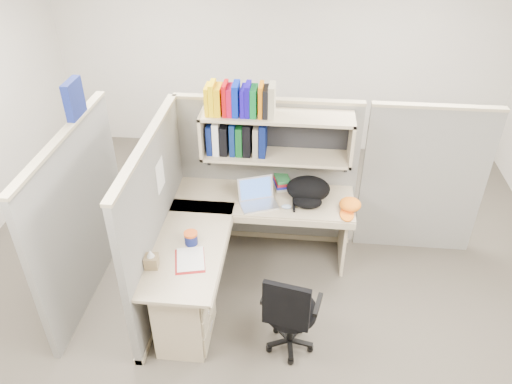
# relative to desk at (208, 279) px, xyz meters

# --- Properties ---
(ground) EXTENTS (6.00, 6.00, 0.00)m
(ground) POSITION_rel_desk_xyz_m (0.41, 0.29, -0.44)
(ground) COLOR #343028
(ground) RESTS_ON ground
(room_shell) EXTENTS (6.00, 6.00, 6.00)m
(room_shell) POSITION_rel_desk_xyz_m (0.41, 0.29, 1.18)
(room_shell) COLOR beige
(room_shell) RESTS_ON ground
(cubicle) EXTENTS (3.79, 1.84, 1.95)m
(cubicle) POSITION_rel_desk_xyz_m (0.04, 0.74, 0.47)
(cubicle) COLOR #62625D
(cubicle) RESTS_ON ground
(desk) EXTENTS (1.74, 1.75, 0.73)m
(desk) POSITION_rel_desk_xyz_m (0.00, 0.00, 0.00)
(desk) COLOR tan
(desk) RESTS_ON ground
(laptop) EXTENTS (0.44, 0.44, 0.25)m
(laptop) POSITION_rel_desk_xyz_m (0.37, 0.73, 0.41)
(laptop) COLOR silver
(laptop) RESTS_ON desk
(backpack) EXTENTS (0.48, 0.41, 0.25)m
(backpack) POSITION_rel_desk_xyz_m (0.83, 0.82, 0.41)
(backpack) COLOR black
(backpack) RESTS_ON desk
(orange_cap) EXTENTS (0.27, 0.29, 0.11)m
(orange_cap) POSITION_rel_desk_xyz_m (1.23, 0.75, 0.35)
(orange_cap) COLOR orange
(orange_cap) RESTS_ON desk
(snack_canister) EXTENTS (0.12, 0.12, 0.12)m
(snack_canister) POSITION_rel_desk_xyz_m (-0.15, 0.11, 0.35)
(snack_canister) COLOR #0D1650
(snack_canister) RESTS_ON desk
(tissue_box) EXTENTS (0.12, 0.12, 0.17)m
(tissue_box) POSITION_rel_desk_xyz_m (-0.41, -0.20, 0.38)
(tissue_box) COLOR olive
(tissue_box) RESTS_ON desk
(mouse) EXTENTS (0.10, 0.07, 0.04)m
(mouse) POSITION_rel_desk_xyz_m (0.63, 0.71, 0.31)
(mouse) COLOR #8EA6C9
(mouse) RESTS_ON desk
(paper_cup) EXTENTS (0.08, 0.08, 0.11)m
(paper_cup) POSITION_rel_desk_xyz_m (0.33, 1.01, 0.35)
(paper_cup) COLOR white
(paper_cup) RESTS_ON desk
(book_stack) EXTENTS (0.21, 0.25, 0.11)m
(book_stack) POSITION_rel_desk_xyz_m (0.57, 1.09, 0.34)
(book_stack) COLOR gray
(book_stack) RESTS_ON desk
(loose_paper) EXTENTS (0.28, 0.34, 0.00)m
(loose_paper) POSITION_rel_desk_xyz_m (-0.12, -0.09, 0.29)
(loose_paper) COLOR white
(loose_paper) RESTS_ON desk
(task_chair) EXTENTS (0.50, 0.46, 0.89)m
(task_chair) POSITION_rel_desk_xyz_m (0.73, -0.33, -0.12)
(task_chair) COLOR black
(task_chair) RESTS_ON ground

